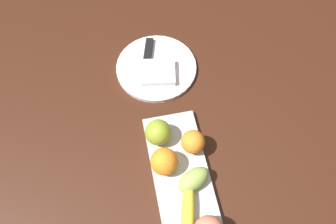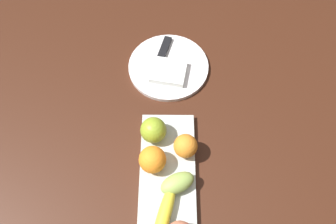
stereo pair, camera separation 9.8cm
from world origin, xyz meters
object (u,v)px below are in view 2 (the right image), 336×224
at_px(apple, 154,130).
at_px(orange_near_banana, 186,146).
at_px(fruit_tray, 167,181).
at_px(folded_napkin, 168,72).
at_px(banana, 164,216).
at_px(orange_near_apple, 152,160).
at_px(grape_bunch, 177,183).
at_px(dinner_plate, 168,67).
at_px(knife, 163,52).

relative_size(apple, orange_near_banana, 1.11).
height_order(fruit_tray, folded_napkin, folded_napkin).
bearing_deg(folded_napkin, banana, -1.03).
relative_size(orange_near_apple, grape_bunch, 0.79).
height_order(apple, grape_bunch, apple).
distance_m(banana, orange_near_banana, 0.19).
bearing_deg(banana, dinner_plate, 14.77).
height_order(orange_near_banana, dinner_plate, orange_near_banana).
height_order(folded_napkin, knife, folded_napkin).
bearing_deg(dinner_plate, grape_bunch, 3.76).
xyz_separation_m(banana, knife, (-0.52, -0.01, -0.02)).
relative_size(fruit_tray, banana, 2.07).
bearing_deg(grape_bunch, fruit_tray, -121.55).
height_order(banana, grape_bunch, grape_bunch).
xyz_separation_m(orange_near_banana, knife, (-0.34, -0.06, -0.03)).
bearing_deg(apple, orange_near_banana, 62.74).
bearing_deg(fruit_tray, folded_napkin, -180.00).
bearing_deg(apple, banana, 7.80).
xyz_separation_m(fruit_tray, grape_bunch, (0.02, 0.03, 0.03)).
bearing_deg(orange_near_apple, knife, 176.53).
xyz_separation_m(dinner_plate, knife, (-0.05, -0.02, 0.01)).
bearing_deg(orange_near_apple, folded_napkin, 172.22).
height_order(banana, dinner_plate, banana).
distance_m(banana, folded_napkin, 0.44).
relative_size(folded_napkin, knife, 0.59).
distance_m(apple, folded_napkin, 0.22).
xyz_separation_m(apple, banana, (0.22, 0.03, -0.02)).
bearing_deg(dinner_plate, fruit_tray, 0.00).
distance_m(orange_near_apple, knife, 0.38).
bearing_deg(orange_near_banana, banana, -17.06).
distance_m(orange_near_apple, grape_bunch, 0.09).
distance_m(banana, dinner_plate, 0.47).
relative_size(banana, folded_napkin, 1.78).
bearing_deg(orange_near_banana, knife, -169.13).
bearing_deg(fruit_tray, banana, -4.62).
bearing_deg(orange_near_banana, orange_near_apple, -65.31).
xyz_separation_m(dinner_plate, folded_napkin, (0.03, -0.00, 0.02)).
xyz_separation_m(folded_napkin, knife, (-0.08, -0.02, -0.01)).
xyz_separation_m(orange_near_apple, dinner_plate, (-0.33, 0.04, -0.05)).
bearing_deg(apple, orange_near_apple, -1.55).
relative_size(banana, orange_near_apple, 2.59).
bearing_deg(fruit_tray, apple, -163.09).
relative_size(orange_near_apple, orange_near_banana, 1.12).
bearing_deg(orange_near_apple, apple, 178.45).
height_order(grape_bunch, dinner_plate, grape_bunch).
bearing_deg(knife, orange_near_apple, 12.65).
bearing_deg(fruit_tray, orange_near_banana, 150.17).
height_order(fruit_tray, orange_near_apple, orange_near_apple).
relative_size(orange_near_apple, dinner_plate, 0.29).
xyz_separation_m(apple, knife, (-0.29, 0.02, -0.04)).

